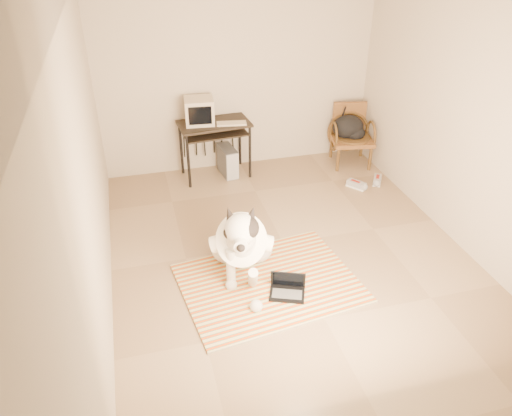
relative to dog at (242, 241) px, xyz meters
name	(u,v)px	position (x,y,z in m)	size (l,w,h in m)	color
floor	(284,243)	(0.61, 0.40, -0.41)	(4.50, 4.50, 0.00)	#957A5B
ceiling	(292,2)	(0.61, 0.40, 2.29)	(4.50, 4.50, 0.00)	white
wall_back	(238,78)	(0.61, 2.65, 0.94)	(4.50, 4.50, 0.00)	#BDAE9B
wall_front	(390,267)	(0.61, -1.85, 0.94)	(4.50, 4.50, 0.00)	#BDAE9B
wall_left	(90,160)	(-1.39, 0.40, 0.94)	(4.50, 4.50, 0.00)	#BDAE9B
wall_right	(454,120)	(2.61, 0.40, 0.94)	(4.50, 4.50, 0.00)	#BDAE9B
rug	(269,283)	(0.23, -0.27, -0.40)	(1.97, 1.60, 0.02)	#D5470D
dog	(242,241)	(0.00, 0.00, 0.00)	(0.73, 1.45, 1.04)	silver
laptop	(287,288)	(0.36, -0.48, -0.33)	(0.43, 0.37, 0.25)	black
computer_desk	(215,131)	(0.17, 2.33, 0.30)	(1.04, 0.63, 0.83)	black
crt_monitor	(199,111)	(-0.02, 2.39, 0.59)	(0.43, 0.42, 0.35)	#C0AF96
desk_keyboard	(232,123)	(0.40, 2.22, 0.43)	(0.41, 0.15, 0.03)	#C0AF96
pc_tower	(228,161)	(0.35, 2.33, -0.20)	(0.25, 0.48, 0.43)	#515154
rattan_chair	(351,135)	(2.26, 2.25, 0.04)	(0.69, 0.67, 0.90)	brown
backpack	(349,128)	(2.21, 2.23, 0.17)	(0.48, 0.42, 0.36)	black
sneaker_left	(356,185)	(2.03, 1.44, -0.37)	(0.26, 0.29, 0.10)	silver
sneaker_right	(377,180)	(2.38, 1.50, -0.37)	(0.23, 0.28, 0.09)	silver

